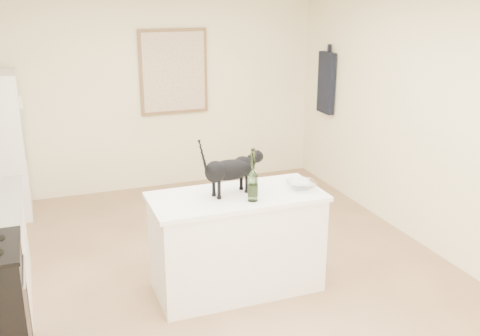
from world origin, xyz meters
name	(u,v)px	position (x,y,z in m)	size (l,w,h in m)	color
floor	(219,279)	(0.00, 0.00, 0.00)	(5.50, 5.50, 0.00)	#A67F58
wall_back	(152,92)	(0.00, 2.75, 1.30)	(4.50, 4.50, 0.00)	#F3EABC
wall_front	(422,310)	(0.00, -2.75, 1.30)	(4.50, 4.50, 0.00)	#F3EABC
wall_right	(431,124)	(2.25, 0.00, 1.30)	(5.50, 5.50, 0.00)	#F3EABC
island_base	(237,244)	(0.10, -0.20, 0.43)	(1.44, 0.67, 0.86)	white
island_top	(237,197)	(0.10, -0.20, 0.88)	(1.50, 0.70, 0.04)	white
artwork_frame	(174,72)	(0.30, 2.72, 1.55)	(0.90, 0.03, 1.10)	brown
artwork_canvas	(174,72)	(0.30, 2.70, 1.55)	(0.82, 0.00, 1.02)	beige
hanging_garment	(326,83)	(2.19, 2.05, 1.40)	(0.08, 0.34, 0.80)	black
black_cat	(229,173)	(0.05, -0.17, 1.10)	(0.57, 0.17, 0.40)	black
wine_bottle	(253,178)	(0.18, -0.38, 1.10)	(0.08, 0.08, 0.40)	#2F5923
glass_bowl	(301,185)	(0.69, -0.26, 0.93)	(0.26, 0.26, 0.06)	white
fridge_paper	(20,103)	(-1.60, 2.40, 1.34)	(0.00, 0.12, 0.15)	white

